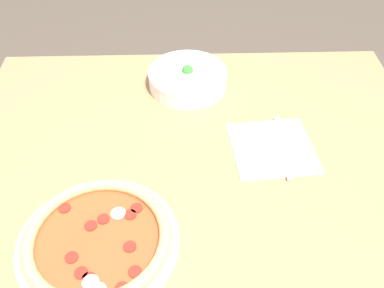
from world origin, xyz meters
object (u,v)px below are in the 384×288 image
object	(u,v)px
pizza	(98,239)
fork	(261,147)
bowl	(188,77)
knife	(283,149)

from	to	relation	value
pizza	fork	bearing A→B (deg)	35.65
bowl	knife	distance (m)	0.36
pizza	bowl	xyz separation A→B (m)	(0.19, 0.53, 0.01)
pizza	bowl	world-z (taller)	bowl
fork	knife	size ratio (longest dim) A/B	0.81
fork	knife	bearing A→B (deg)	-95.57
fork	bowl	bearing A→B (deg)	35.70
pizza	knife	world-z (taller)	pizza
bowl	fork	xyz separation A→B (m)	(0.17, -0.27, -0.02)
fork	knife	xyz separation A→B (m)	(0.05, -0.01, -0.00)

